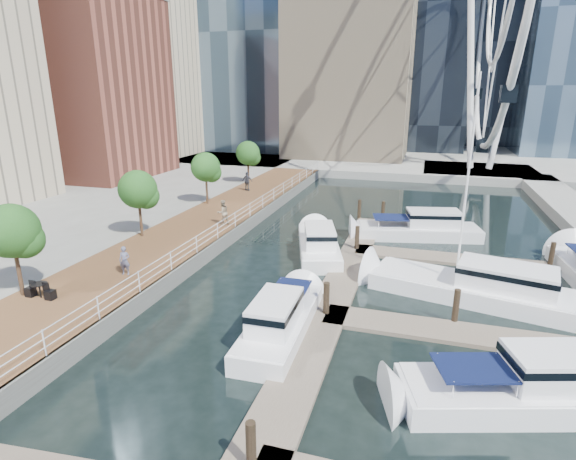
% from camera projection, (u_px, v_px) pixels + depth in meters
% --- Properties ---
extents(ground, '(520.00, 520.00, 0.00)m').
position_uv_depth(ground, '(192.00, 409.00, 15.60)').
color(ground, black).
rests_on(ground, ground).
extents(boardwalk, '(6.00, 60.00, 1.00)m').
position_uv_depth(boardwalk, '(181.00, 241.00, 31.68)').
color(boardwalk, brown).
rests_on(boardwalk, ground).
extents(seawall, '(0.25, 60.00, 1.00)m').
position_uv_depth(seawall, '(220.00, 245.00, 30.85)').
color(seawall, '#595954').
rests_on(seawall, ground).
extents(land_far, '(200.00, 114.00, 1.00)m').
position_uv_depth(land_far, '(396.00, 136.00, 108.78)').
color(land_far, gray).
rests_on(land_far, ground).
extents(pier, '(14.00, 12.00, 1.00)m').
position_uv_depth(pier, '(479.00, 172.00, 59.14)').
color(pier, gray).
rests_on(pier, ground).
extents(railing, '(0.10, 60.00, 1.05)m').
position_uv_depth(railing, '(218.00, 231.00, 30.57)').
color(railing, white).
rests_on(railing, boardwalk).
extents(floating_docks, '(16.00, 34.00, 2.60)m').
position_uv_depth(floating_docks, '(432.00, 303.00, 22.37)').
color(floating_docks, '#6D6051').
rests_on(floating_docks, ground).
extents(midrise_condos, '(19.00, 67.00, 28.00)m').
position_uv_depth(midrise_condos, '(16.00, 63.00, 45.55)').
color(midrise_condos, '#BCAD8E').
rests_on(midrise_condos, ground).
extents(street_trees, '(2.60, 42.60, 4.60)m').
position_uv_depth(street_trees, '(138.00, 189.00, 30.32)').
color(street_trees, '#3F2B1C').
rests_on(street_trees, ground).
extents(yacht_foreground, '(10.00, 5.34, 2.15)m').
position_uv_depth(yacht_foreground, '(525.00, 406.00, 15.78)').
color(yacht_foreground, white).
rests_on(yacht_foreground, ground).
extents(pedestrian_near, '(0.66, 0.52, 1.60)m').
position_uv_depth(pedestrian_near, '(125.00, 261.00, 24.40)').
color(pedestrian_near, '#555771').
rests_on(pedestrian_near, boardwalk).
extents(pedestrian_mid, '(1.11, 1.16, 1.89)m').
position_uv_depth(pedestrian_mid, '(223.00, 212.00, 33.69)').
color(pedestrian_mid, gray).
rests_on(pedestrian_mid, boardwalk).
extents(pedestrian_far, '(1.19, 0.64, 1.92)m').
position_uv_depth(pedestrian_far, '(247.00, 181.00, 45.53)').
color(pedestrian_far, '#333640').
rests_on(pedestrian_far, boardwalk).
extents(moored_yachts, '(21.46, 36.63, 11.50)m').
position_uv_depth(moored_yachts, '(466.00, 299.00, 24.00)').
color(moored_yachts, white).
rests_on(moored_yachts, ground).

